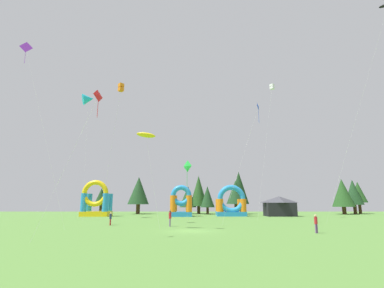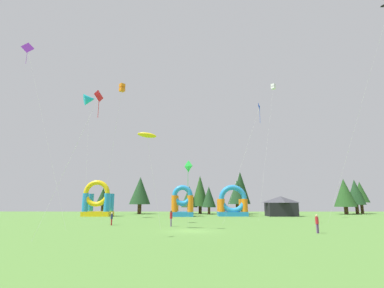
% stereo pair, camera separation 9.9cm
% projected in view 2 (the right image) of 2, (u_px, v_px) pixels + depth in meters
% --- Properties ---
extents(ground_plane, '(120.00, 120.00, 0.00)m').
position_uv_depth(ground_plane, '(191.00, 231.00, 28.68)').
color(ground_plane, '#548438').
extents(kite_yellow_parafoil, '(3.00, 1.17, 10.89)m').
position_uv_depth(kite_yellow_parafoil, '(147.00, 135.00, 32.93)').
color(kite_yellow_parafoil, yellow).
rests_on(kite_yellow_parafoil, ground_plane).
extents(kite_white_box, '(5.57, 5.40, 25.46)m').
position_uv_depth(kite_white_box, '(273.00, 87.00, 56.12)').
color(kite_white_box, white).
rests_on(kite_white_box, ground_plane).
extents(kite_green_diamond, '(0.76, 2.30, 7.16)m').
position_uv_depth(kite_green_diamond, '(188.00, 167.00, 31.81)').
color(kite_green_diamond, green).
rests_on(kite_green_diamond, ground_plane).
extents(kite_purple_diamond, '(9.49, 4.28, 23.63)m').
position_uv_depth(kite_purple_diamond, '(28.00, 50.00, 38.61)').
color(kite_purple_diamond, purple).
rests_on(kite_purple_diamond, ground_plane).
extents(kite_blue_diamond, '(6.13, 2.50, 16.57)m').
position_uv_depth(kite_blue_diamond, '(259.00, 109.00, 40.84)').
color(kite_blue_diamond, blue).
rests_on(kite_blue_diamond, ground_plane).
extents(kite_red_diamond, '(4.11, 1.85, 12.17)m').
position_uv_depth(kite_red_diamond, '(99.00, 98.00, 24.61)').
color(kite_red_diamond, red).
rests_on(kite_red_diamond, ground_plane).
extents(kite_cyan_delta, '(4.13, 6.72, 23.52)m').
position_uv_depth(kite_cyan_delta, '(90.00, 99.00, 55.33)').
color(kite_cyan_delta, '#19B7CC').
rests_on(kite_cyan_delta, ground_plane).
extents(kite_orange_box, '(3.18, 3.13, 19.63)m').
position_uv_depth(kite_orange_box, '(122.00, 88.00, 41.51)').
color(kite_orange_box, orange).
rests_on(kite_orange_box, ground_plane).
extents(person_left_edge, '(0.38, 0.38, 1.69)m').
position_uv_depth(person_left_edge, '(317.00, 222.00, 26.91)').
color(person_left_edge, '#724C8C').
rests_on(person_left_edge, ground_plane).
extents(person_midfield, '(0.30, 0.30, 1.58)m').
position_uv_depth(person_midfield, '(112.00, 218.00, 35.89)').
color(person_midfield, '#B21E26').
rests_on(person_midfield, ground_plane).
extents(person_far_side, '(0.35, 0.35, 1.88)m').
position_uv_depth(person_far_side, '(171.00, 217.00, 34.35)').
color(person_far_side, '#724C8C').
rests_on(person_far_side, ground_plane).
extents(inflatable_orange_dome, '(5.98, 4.66, 6.32)m').
position_uv_depth(inflatable_orange_dome, '(232.00, 205.00, 59.33)').
color(inflatable_orange_dome, '#268CD8').
rests_on(inflatable_orange_dome, ground_plane).
extents(inflatable_blue_arch, '(5.55, 4.25, 7.23)m').
position_uv_depth(inflatable_blue_arch, '(98.00, 203.00, 58.77)').
color(inflatable_blue_arch, yellow).
rests_on(inflatable_blue_arch, ground_plane).
extents(inflatable_red_slide, '(4.37, 4.96, 6.20)m').
position_uv_depth(inflatable_red_slide, '(183.00, 205.00, 58.38)').
color(inflatable_red_slide, '#268CD8').
rests_on(inflatable_red_slide, ground_plane).
extents(festival_tent, '(5.79, 4.43, 4.01)m').
position_uv_depth(festival_tent, '(281.00, 206.00, 59.26)').
color(festival_tent, black).
rests_on(festival_tent, ground_plane).
extents(tree_row_0, '(3.50, 3.50, 6.34)m').
position_uv_depth(tree_row_0, '(103.00, 197.00, 72.99)').
color(tree_row_0, '#4C331E').
rests_on(tree_row_0, ground_plane).
extents(tree_row_1, '(5.21, 5.21, 9.01)m').
position_uv_depth(tree_row_1, '(140.00, 191.00, 71.30)').
color(tree_row_1, '#4C331E').
rests_on(tree_row_1, ground_plane).
extents(tree_row_2, '(4.11, 4.11, 6.74)m').
position_uv_depth(tree_row_2, '(189.00, 197.00, 71.34)').
color(tree_row_2, '#4C331E').
rests_on(tree_row_2, ground_plane).
extents(tree_row_3, '(4.31, 4.31, 9.36)m').
position_uv_depth(tree_row_3, '(200.00, 191.00, 71.90)').
color(tree_row_3, '#4C331E').
rests_on(tree_row_3, ground_plane).
extents(tree_row_4, '(3.38, 3.38, 6.56)m').
position_uv_depth(tree_row_4, '(209.00, 197.00, 68.89)').
color(tree_row_4, '#4C331E').
rests_on(tree_row_4, ground_plane).
extents(tree_row_5, '(4.53, 4.53, 8.00)m').
position_uv_depth(tree_row_5, '(237.00, 192.00, 69.11)').
color(tree_row_5, '#4C331E').
rests_on(tree_row_5, ground_plane).
extents(tree_row_6, '(4.67, 4.67, 10.33)m').
position_uv_depth(tree_row_6, '(240.00, 188.00, 71.24)').
color(tree_row_6, '#4C331E').
rests_on(tree_row_6, ground_plane).
extents(tree_row_7, '(5.06, 5.06, 8.35)m').
position_uv_depth(tree_row_7, '(344.00, 193.00, 68.69)').
color(tree_row_7, '#4C331E').
rests_on(tree_row_7, ground_plane).
extents(tree_row_8, '(4.33, 4.33, 8.34)m').
position_uv_depth(tree_row_8, '(355.00, 192.00, 70.87)').
color(tree_row_8, '#4C331E').
rests_on(tree_row_8, ground_plane).
extents(tree_row_9, '(3.92, 3.92, 7.90)m').
position_uv_depth(tree_row_9, '(360.00, 192.00, 72.27)').
color(tree_row_9, '#4C331E').
rests_on(tree_row_9, ground_plane).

